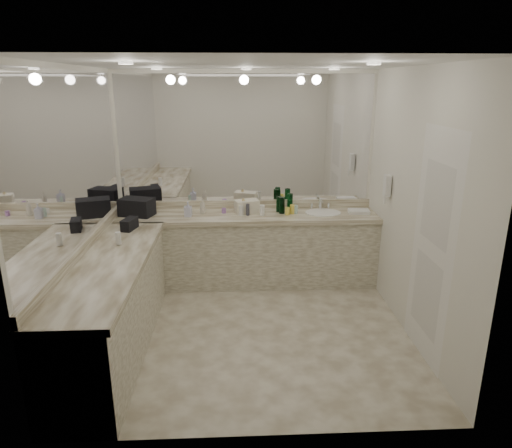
{
  "coord_description": "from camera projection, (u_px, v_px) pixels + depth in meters",
  "views": [
    {
      "loc": [
        -0.14,
        -4.19,
        2.44
      ],
      "look_at": [
        0.08,
        0.4,
        1.02
      ],
      "focal_mm": 32.0,
      "sensor_mm": 36.0,
      "label": 1
    }
  ],
  "objects": [
    {
      "name": "black_bag_spill",
      "position": [
        129.0,
        224.0,
        4.99
      ],
      "size": [
        0.16,
        0.25,
        0.13
      ],
      "primitive_type": "cube",
      "rotation": [
        0.0,
        0.0,
        -0.24
      ],
      "color": "black",
      "rests_on": "vanity_left_top"
    },
    {
      "name": "green_bottle_1",
      "position": [
        290.0,
        202.0,
        5.74
      ],
      "size": [
        0.07,
        0.07,
        0.21
      ],
      "primitive_type": "cylinder",
      "color": "#0B501E",
      "rests_on": "vanity_back_top"
    },
    {
      "name": "green_bottle_3",
      "position": [
        279.0,
        204.0,
        5.68
      ],
      "size": [
        0.07,
        0.07,
        0.19
      ],
      "primitive_type": "cylinder",
      "color": "#0B501E",
      "rests_on": "vanity_back_top"
    },
    {
      "name": "black_toiletry_bag",
      "position": [
        137.0,
        206.0,
        5.51
      ],
      "size": [
        0.45,
        0.35,
        0.22
      ],
      "primitive_type": "cube",
      "rotation": [
        0.0,
        0.0,
        -0.31
      ],
      "color": "black",
      "rests_on": "vanity_back_top"
    },
    {
      "name": "vanity_back_base",
      "position": [
        247.0,
        250.0,
        5.75
      ],
      "size": [
        3.2,
        0.6,
        0.84
      ],
      "primitive_type": "cube",
      "color": "silver",
      "rests_on": "floor"
    },
    {
      "name": "backsplash_back",
      "position": [
        246.0,
        204.0,
        5.86
      ],
      "size": [
        3.2,
        0.04,
        0.1
      ],
      "primitive_type": "cube",
      "color": "beige",
      "rests_on": "vanity_back_top"
    },
    {
      "name": "mirror_left",
      "position": [
        75.0,
        160.0,
        4.13
      ],
      "size": [
        0.01,
        2.92,
        1.55
      ],
      "primitive_type": "cube",
      "color": "white",
      "rests_on": "wall_left"
    },
    {
      "name": "amenity_bottle_4",
      "position": [
        224.0,
        211.0,
        5.64
      ],
      "size": [
        0.05,
        0.05,
        0.06
      ],
      "primitive_type": "cylinder",
      "color": "#9966B2",
      "rests_on": "vanity_back_top"
    },
    {
      "name": "wall_back",
      "position": [
        246.0,
        177.0,
        5.77
      ],
      "size": [
        3.2,
        0.02,
        2.6
      ],
      "primitive_type": "cube",
      "color": "silver",
      "rests_on": "floor"
    },
    {
      "name": "green_bottle_0",
      "position": [
        282.0,
        205.0,
        5.6
      ],
      "size": [
        0.07,
        0.07,
        0.2
      ],
      "primitive_type": "cylinder",
      "color": "#0B501E",
      "rests_on": "vanity_back_top"
    },
    {
      "name": "mirror_back",
      "position": [
        245.0,
        139.0,
        5.62
      ],
      "size": [
        3.12,
        0.01,
        1.55
      ],
      "primitive_type": "cube",
      "color": "white",
      "rests_on": "wall_back"
    },
    {
      "name": "ceiling",
      "position": [
        249.0,
        64.0,
        3.96
      ],
      "size": [
        3.2,
        3.2,
        0.0
      ],
      "primitive_type": "plane",
      "color": "white",
      "rests_on": "floor"
    },
    {
      "name": "vanity_left_top",
      "position": [
        109.0,
        264.0,
        4.13
      ],
      "size": [
        0.64,
        2.42,
        0.06
      ],
      "primitive_type": "cube",
      "color": "beige",
      "rests_on": "vanity_left_base"
    },
    {
      "name": "amenity_bottle_3",
      "position": [
        241.0,
        210.0,
        5.54
      ],
      "size": [
        0.06,
        0.06,
        0.12
      ],
      "primitive_type": "cylinder",
      "color": "white",
      "rests_on": "vanity_back_top"
    },
    {
      "name": "amenity_bottle_1",
      "position": [
        186.0,
        210.0,
        5.56
      ],
      "size": [
        0.04,
        0.04,
        0.11
      ],
      "primitive_type": "cylinder",
      "color": "silver",
      "rests_on": "vanity_back_top"
    },
    {
      "name": "wall_phone",
      "position": [
        387.0,
        186.0,
        5.07
      ],
      "size": [
        0.06,
        0.1,
        0.24
      ],
      "primitive_type": "cube",
      "color": "white",
      "rests_on": "wall_right"
    },
    {
      "name": "vanity_back_top",
      "position": [
        247.0,
        216.0,
        5.61
      ],
      "size": [
        3.2,
        0.64,
        0.06
      ],
      "primitive_type": "cube",
      "color": "beige",
      "rests_on": "vanity_back_base"
    },
    {
      "name": "backsplash_left",
      "position": [
        86.0,
        245.0,
        4.37
      ],
      "size": [
        0.04,
        3.0,
        0.1
      ],
      "primitive_type": "cube",
      "color": "beige",
      "rests_on": "vanity_left_top"
    },
    {
      "name": "wall_left",
      "position": [
        79.0,
        210.0,
        4.27
      ],
      "size": [
        0.02,
        3.0,
        2.6
      ],
      "primitive_type": "cube",
      "color": "silver",
      "rests_on": "floor"
    },
    {
      "name": "amenity_bottle_7",
      "position": [
        189.0,
        209.0,
        5.7
      ],
      "size": [
        0.05,
        0.05,
        0.06
      ],
      "primitive_type": "cylinder",
      "color": "white",
      "rests_on": "vanity_back_top"
    },
    {
      "name": "sink",
      "position": [
        323.0,
        213.0,
        5.65
      ],
      "size": [
        0.44,
        0.44,
        0.03
      ],
      "primitive_type": "cylinder",
      "color": "white",
      "rests_on": "vanity_back_top"
    },
    {
      "name": "hand_towel",
      "position": [
        359.0,
        211.0,
        5.64
      ],
      "size": [
        0.27,
        0.2,
        0.04
      ],
      "primitive_type": "cube",
      "rotation": [
        0.0,
        0.0,
        -0.12
      ],
      "color": "white",
      "rests_on": "vanity_back_top"
    },
    {
      "name": "soap_bottle_b",
      "position": [
        188.0,
        209.0,
        5.47
      ],
      "size": [
        0.09,
        0.09,
        0.18
      ],
      "primitive_type": "imported",
      "rotation": [
        0.0,
        0.0,
        -0.13
      ],
      "color": "silver",
      "rests_on": "vanity_back_top"
    },
    {
      "name": "green_bottle_2",
      "position": [
        281.0,
        204.0,
        5.69
      ],
      "size": [
        0.07,
        0.07,
        0.18
      ],
      "primitive_type": "cylinder",
      "color": "#0B501E",
      "rests_on": "vanity_back_top"
    },
    {
      "name": "cream_cosmetic_case",
      "position": [
        247.0,
        206.0,
        5.64
      ],
      "size": [
        0.32,
        0.25,
        0.16
      ],
      "primitive_type": "cube",
      "rotation": [
        0.0,
        0.0,
        0.29
      ],
      "color": "silver",
      "rests_on": "vanity_back_top"
    },
    {
      "name": "amenity_bottle_8",
      "position": [
        262.0,
        210.0,
        5.52
      ],
      "size": [
        0.06,
        0.06,
        0.13
      ],
      "primitive_type": "cylinder",
      "color": "white",
      "rests_on": "vanity_back_top"
    },
    {
      "name": "door",
      "position": [
        432.0,
        248.0,
        4.01
      ],
      "size": [
        0.02,
        0.82,
        2.1
      ],
      "primitive_type": "cube",
      "color": "white",
      "rests_on": "wall_right"
    },
    {
      "name": "lotion_left",
      "position": [
        118.0,
        239.0,
        4.51
      ],
      "size": [
        0.05,
        0.05,
        0.13
      ],
      "primitive_type": "cylinder",
      "color": "white",
      "rests_on": "vanity_left_top"
    },
    {
      "name": "amenity_bottle_0",
      "position": [
        287.0,
        211.0,
        5.56
      ],
      "size": [
        0.06,
        0.06,
        0.09
      ],
      "primitive_type": "cylinder",
      "color": "#F2D84C",
      "rests_on": "vanity_back_top"
    },
    {
      "name": "faucet",
      "position": [
        320.0,
        203.0,
        5.83
      ],
      "size": [
        0.24,
        0.16,
        0.14
      ],
      "primitive_type": "cube",
      "color": "silver",
      "rests_on": "vanity_back_top"
    },
    {
      "name": "soap_bottle_a",
      "position": [
        202.0,
        206.0,
        5.61
      ],
      "size": [
        0.09,
        0.09,
        0.18
      ],
      "primitive_type": "imported",
      "rotation": [
        0.0,
        0.0,
        0.37
      ],
      "color": "beige",
      "rests_on": "vanity_back_top"
    },
    {
      "name": "soap_bottle_c",
      "position": [
        243.0,
        206.0,
        5.62
      ],
      "size": [
        0.17,
        0.17,
        0.18
      ],
      "primitive_type": "imported",
      "rotation": [
        0.0,
        0.0,
        0.24
      ],
      "color": "#D5B86F",
      "rests_on": "vanity_back_top"
    },
    {
      "name": "floor",
      "position": [
        250.0,
        329.0,
        4.73
      ],
      "size": [
        3.2,
        3.2,
        0.0
      ],
      "primitive_type": "plane",
      "color": "beige",
      "rests_on": "ground"
    },
    {
      "name": "amenity_bottle_6",
      "position": [
        292.0,
        209.0,
        5.59
      ],
      "size": [
        0.06,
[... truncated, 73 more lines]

